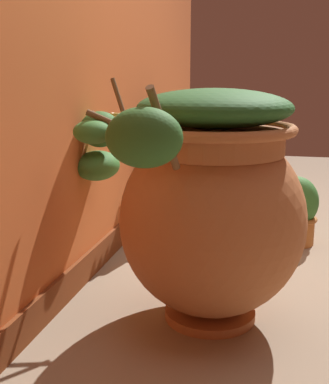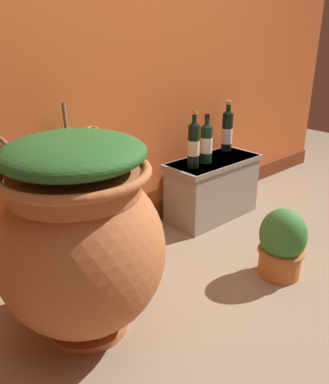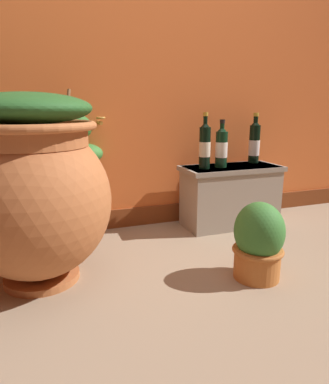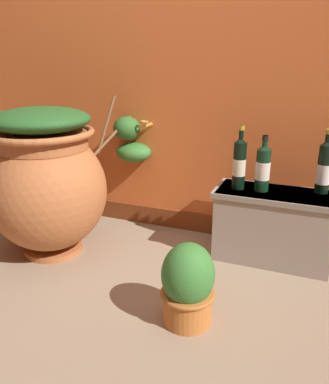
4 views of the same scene
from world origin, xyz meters
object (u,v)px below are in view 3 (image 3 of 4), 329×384
object	(u,v)px
wine_bottle_middle	(205,145)
wine_bottle_right	(254,142)
potted_shrub	(258,242)
wine_bottle_left	(221,146)
terracotta_urn	(34,185)

from	to	relation	value
wine_bottle_middle	wine_bottle_right	size ratio (longest dim) A/B	1.02
potted_shrub	wine_bottle_right	bearing A→B (deg)	58.29
wine_bottle_left	wine_bottle_middle	xyz separation A→B (m)	(-0.13, -0.01, 0.01)
wine_bottle_middle	potted_shrub	distance (m)	0.79
wine_bottle_middle	wine_bottle_right	world-z (taller)	wine_bottle_middle
wine_bottle_left	wine_bottle_middle	distance (m)	0.13
wine_bottle_left	potted_shrub	world-z (taller)	wine_bottle_left
wine_bottle_left	potted_shrub	bearing A→B (deg)	-104.51
wine_bottle_left	potted_shrub	xyz separation A→B (m)	(-0.18, -0.71, -0.36)
wine_bottle_left	potted_shrub	size ratio (longest dim) A/B	0.82
wine_bottle_left	wine_bottle_right	xyz separation A→B (m)	(0.31, 0.09, 0.01)
terracotta_urn	wine_bottle_middle	distance (m)	1.08
terracotta_urn	wine_bottle_left	bearing A→B (deg)	17.73
wine_bottle_left	wine_bottle_right	world-z (taller)	wine_bottle_right
wine_bottle_middle	potted_shrub	xyz separation A→B (m)	(-0.06, -0.69, -0.37)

